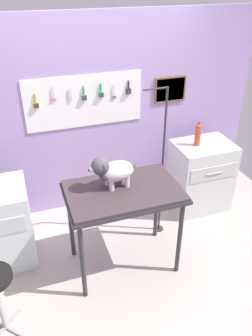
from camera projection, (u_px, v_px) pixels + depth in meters
ground at (131, 269)px, 3.47m from camera, size 4.40×4.00×0.04m
rear_wall_panel at (95, 117)px, 3.90m from camera, size 4.00×0.11×2.30m
grooming_table at (123, 198)px, 3.10m from camera, size 1.06×0.67×0.92m
grooming_arm at (161, 171)px, 3.56m from camera, size 0.30×0.11×1.71m
dog at (112, 171)px, 3.00m from camera, size 0.45×0.23×0.33m
cabinet_right at (201, 176)px, 4.16m from camera, size 0.68×0.54×0.87m
soda_bottle at (198, 135)px, 3.86m from camera, size 0.07×0.07×0.29m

